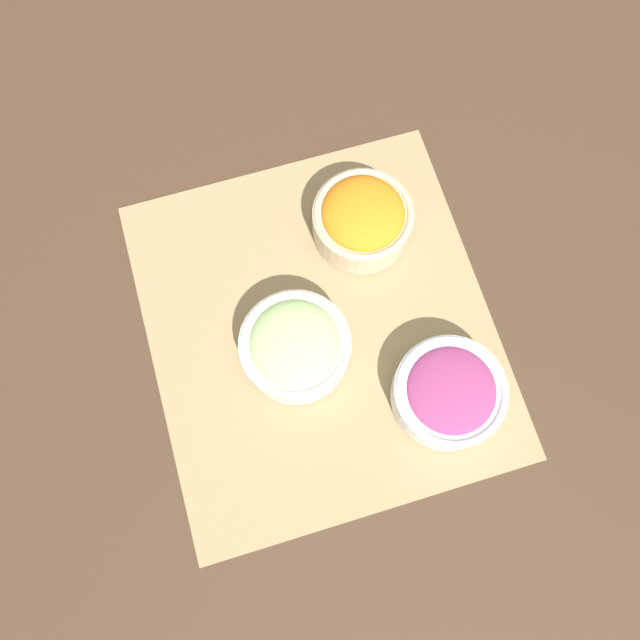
% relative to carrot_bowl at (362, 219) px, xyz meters
% --- Properties ---
extents(ground_plane, '(3.00, 3.00, 0.00)m').
position_rel_carrot_bowl_xyz_m(ground_plane, '(0.12, -0.09, -0.04)').
color(ground_plane, '#422D1E').
extents(placemat, '(0.49, 0.44, 0.00)m').
position_rel_carrot_bowl_xyz_m(placemat, '(0.12, -0.09, -0.04)').
color(placemat, '#937F56').
rests_on(placemat, ground_plane).
extents(carrot_bowl, '(0.13, 0.13, 0.07)m').
position_rel_carrot_bowl_xyz_m(carrot_bowl, '(0.00, 0.00, 0.00)').
color(carrot_bowl, '#C6B28E').
rests_on(carrot_bowl, placemat).
extents(cucumber_bowl, '(0.14, 0.14, 0.07)m').
position_rel_carrot_bowl_xyz_m(cucumber_bowl, '(0.14, -0.13, -0.00)').
color(cucumber_bowl, silver).
rests_on(cucumber_bowl, placemat).
extents(onion_bowl, '(0.14, 0.14, 0.06)m').
position_rel_carrot_bowl_xyz_m(onion_bowl, '(0.25, 0.03, -0.01)').
color(onion_bowl, silver).
rests_on(onion_bowl, placemat).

